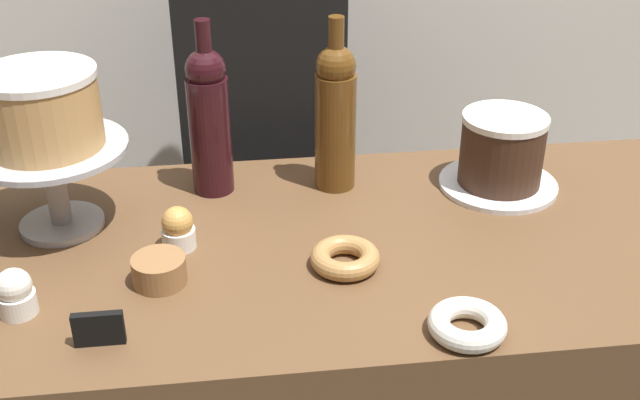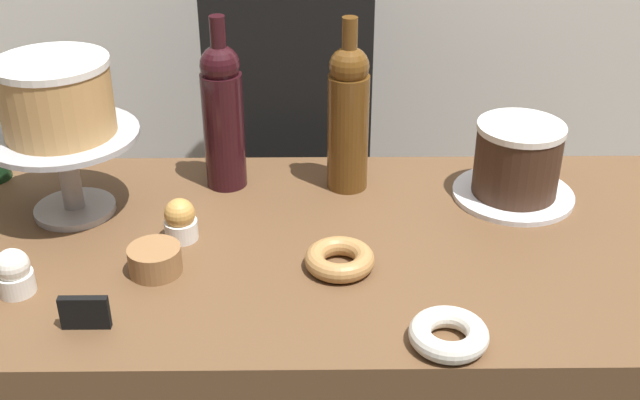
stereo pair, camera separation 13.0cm
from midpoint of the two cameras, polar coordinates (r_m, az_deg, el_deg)
The scene contains 13 objects.
cake_stand_pedestal at distance 1.43m, azimuth -15.17°, elevation 2.81°, with size 0.26×0.26×0.16m.
white_layer_cake at distance 1.38m, azimuth -15.78°, elevation 7.02°, with size 0.19×0.19×0.13m.
silver_serving_platter at distance 1.53m, azimuth 15.98°, elevation 0.34°, with size 0.22×0.22×0.01m.
chocolate_round_cake at distance 1.50m, azimuth 16.35°, elevation 2.76°, with size 0.16×0.16×0.14m.
wine_bottle_dark_red at distance 1.46m, azimuth -4.41°, elevation 6.10°, with size 0.08×0.08×0.33m.
wine_bottle_amber at distance 1.46m, azimuth 4.60°, elevation 5.97°, with size 0.08×0.08×0.33m.
cupcake_caramel at distance 1.34m, azimuth -7.22°, elevation -1.55°, with size 0.06×0.06×0.07m.
cupcake_vanilla at distance 1.27m, azimuth -18.28°, elevation -5.05°, with size 0.06×0.06×0.07m.
donut_sugar at distance 1.14m, azimuth 12.45°, elevation -9.45°, with size 0.11×0.11×0.03m.
donut_maple at distance 1.27m, azimuth 4.35°, elevation -4.33°, with size 0.11×0.11×0.03m.
cookie_stack at distance 1.27m, azimuth -8.84°, elevation -4.33°, with size 0.08×0.08×0.04m.
price_sign_chalkboard at distance 1.17m, azimuth -13.39°, elevation -7.93°, with size 0.07×0.01×0.05m.
barista_figure at distance 1.90m, azimuth -0.14°, elevation 3.31°, with size 0.36×0.22×1.60m.
Camera 2 is at (-0.01, -1.14, 1.67)m, focal length 44.88 mm.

